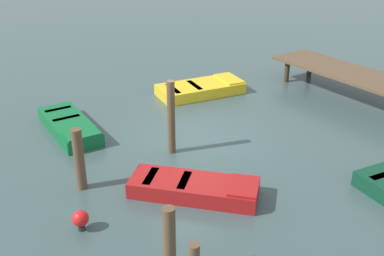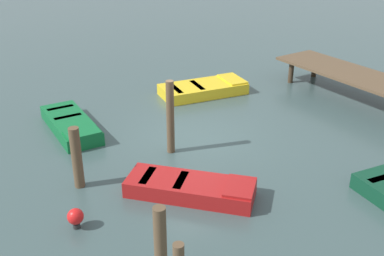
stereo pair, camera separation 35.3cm
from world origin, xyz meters
name	(u,v)px [view 1 (the left image)]	position (x,y,z in m)	size (l,w,h in m)	color
ground_plane	(192,138)	(0.00, 0.00, 0.00)	(80.00, 80.00, 0.00)	#384C4C
dock_segment	(351,75)	(0.11, 6.80, 0.85)	(6.37, 2.25, 0.95)	brown
rowboat_red	(195,188)	(2.67, -1.60, 0.22)	(2.95, 2.95, 0.46)	maroon
rowboat_yellow	(201,88)	(-3.03, 2.30, 0.22)	(1.79, 3.32, 0.46)	gold
rowboat_green	(70,126)	(-2.40, -3.00, 0.22)	(3.05, 1.11, 0.46)	#0F602D
mooring_piling_near_left	(169,244)	(4.79, -3.49, 0.79)	(0.24, 0.24, 1.59)	brown
mooring_piling_far_left	(79,159)	(0.89, -3.80, 0.81)	(0.26, 0.26, 1.62)	brown
mooring_piling_far_right	(171,118)	(0.43, -0.95, 1.08)	(0.22, 0.22, 2.15)	brown
marker_buoy	(81,219)	(2.50, -4.40, 0.29)	(0.36, 0.36, 0.48)	#262626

